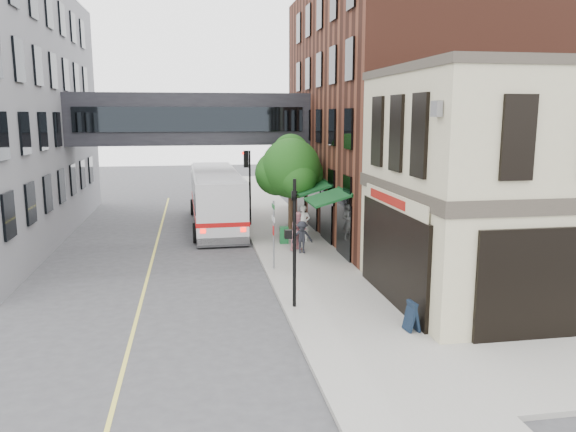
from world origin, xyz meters
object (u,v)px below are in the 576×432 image
object	(u,v)px
bus	(216,196)
pedestrian_a	(303,224)
newspaper_box	(284,235)
pedestrian_c	(302,237)
pedestrian_b	(298,231)
sandwich_board	(412,316)

from	to	relation	value
bus	pedestrian_a	bearing A→B (deg)	-53.51
pedestrian_a	newspaper_box	xyz separation A→B (m)	(-1.08, -0.23, -0.53)
newspaper_box	pedestrian_c	bearing A→B (deg)	-73.19
pedestrian_b	sandwich_board	xyz separation A→B (m)	(1.53, -10.87, -0.49)
sandwich_board	pedestrian_a	bearing A→B (deg)	88.35
pedestrian_b	sandwich_board	size ratio (longest dim) A/B	2.04
bus	pedestrian_a	distance (m)	7.31
newspaper_box	sandwich_board	xyz separation A→B (m)	(1.98, -12.50, 0.03)
pedestrian_b	sandwich_board	bearing A→B (deg)	-110.00
newspaper_box	pedestrian_a	bearing A→B (deg)	15.53
pedestrian_c	sandwich_board	distance (m)	10.42
pedestrian_c	newspaper_box	distance (m)	2.28
newspaper_box	pedestrian_b	bearing A→B (deg)	-70.99
bus	pedestrian_c	bearing A→B (deg)	-65.46
pedestrian_b	pedestrian_c	world-z (taller)	pedestrian_b
bus	pedestrian_b	distance (m)	8.58
bus	newspaper_box	bearing A→B (deg)	-61.89
bus	pedestrian_b	bearing A→B (deg)	-64.32
newspaper_box	sandwich_board	bearing A→B (deg)	-77.71
pedestrian_c	pedestrian_b	bearing A→B (deg)	98.79
bus	pedestrian_c	distance (m)	9.13
pedestrian_a	pedestrian_c	bearing A→B (deg)	-84.08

